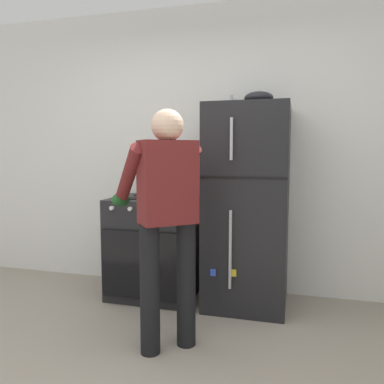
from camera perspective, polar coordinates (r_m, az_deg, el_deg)
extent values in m
cube|color=white|center=(3.73, 2.36, 6.32)|extent=(6.00, 0.10, 2.70)
cube|color=black|center=(3.31, 8.29, -2.20)|extent=(0.68, 0.68, 1.72)
cube|color=black|center=(2.94, 7.55, 2.19)|extent=(0.67, 0.01, 0.01)
cylinder|color=#B7B7BC|center=(3.02, 5.73, -8.59)|extent=(0.02, 0.02, 0.62)
cylinder|color=#B7B7BC|center=(2.93, 5.91, 7.91)|extent=(0.02, 0.02, 0.32)
cube|color=yellow|center=(3.09, 6.22, -11.95)|extent=(0.04, 0.01, 0.06)
cube|color=blue|center=(3.12, 3.16, -11.93)|extent=(0.04, 0.01, 0.06)
cube|color=black|center=(3.59, -5.57, -8.09)|extent=(0.76, 0.64, 0.91)
cube|color=black|center=(3.32, -7.58, -10.59)|extent=(0.53, 0.01, 0.33)
cylinder|color=black|center=(3.44, -9.34, -0.96)|extent=(0.17, 0.17, 0.01)
cylinder|color=black|center=(3.31, -3.58, -1.17)|extent=(0.17, 0.17, 0.01)
cylinder|color=black|center=(3.71, -7.49, -0.46)|extent=(0.17, 0.17, 0.01)
cylinder|color=black|center=(3.58, -2.10, -0.63)|extent=(0.17, 0.17, 0.01)
cylinder|color=silver|center=(3.32, -11.91, -2.37)|extent=(0.04, 0.03, 0.04)
cylinder|color=silver|center=(3.24, -9.24, -2.50)|extent=(0.04, 0.03, 0.04)
cylinder|color=silver|center=(3.17, -6.28, -2.65)|extent=(0.04, 0.03, 0.04)
cylinder|color=silver|center=(3.11, -3.36, -2.78)|extent=(0.04, 0.03, 0.04)
cube|color=black|center=(3.31, -7.66, -10.83)|extent=(0.72, 0.03, 0.58)
cylinder|color=black|center=(2.58, -6.32, -14.34)|extent=(0.13, 0.13, 0.86)
cylinder|color=black|center=(2.67, -0.89, -13.60)|extent=(0.13, 0.13, 0.86)
cube|color=maroon|center=(2.47, -3.66, 1.46)|extent=(0.40, 0.39, 0.54)
sphere|color=beige|center=(2.47, -3.71, 9.91)|extent=(0.21, 0.21, 0.21)
sphere|color=#3B3B3B|center=(2.47, -3.71, 9.06)|extent=(0.15, 0.15, 0.15)
cylinder|color=maroon|center=(2.61, -9.48, 2.41)|extent=(0.38, 0.42, 0.44)
cylinder|color=maroon|center=(2.74, -1.40, 2.65)|extent=(0.38, 0.42, 0.44)
ellipsoid|color=#1E5123|center=(2.83, -10.59, -1.09)|extent=(0.12, 0.18, 0.10)
ellipsoid|color=#1E5123|center=(2.95, -3.06, -0.71)|extent=(0.12, 0.18, 0.10)
cylinder|color=#236638|center=(3.40, -3.44, 0.12)|extent=(0.23, 0.23, 0.12)
cube|color=black|center=(3.44, -5.62, 0.90)|extent=(0.05, 0.03, 0.02)
cube|color=black|center=(3.35, -1.20, 0.80)|extent=(0.05, 0.03, 0.02)
cylinder|color=silver|center=(3.38, 5.52, 13.41)|extent=(0.08, 0.08, 0.10)
torus|color=silver|center=(3.38, 6.28, 13.50)|extent=(0.06, 0.01, 0.06)
ellipsoid|color=black|center=(3.30, 9.95, 13.66)|extent=(0.24, 0.24, 0.11)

